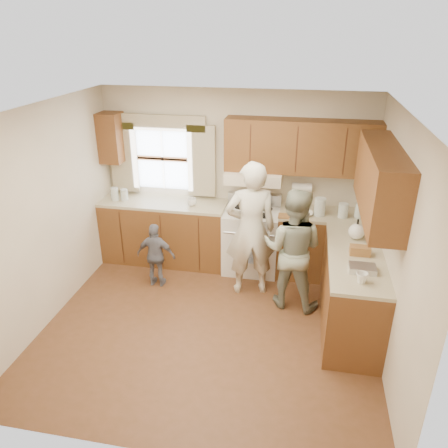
% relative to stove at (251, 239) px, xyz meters
% --- Properties ---
extents(room, '(3.80, 3.80, 3.80)m').
position_rel_stove_xyz_m(room, '(-0.30, -1.44, 0.78)').
color(room, '#523219').
rests_on(room, ground).
extents(kitchen_fixtures, '(3.80, 2.25, 2.15)m').
position_rel_stove_xyz_m(kitchen_fixtures, '(0.31, -0.36, 0.37)').
color(kitchen_fixtures, '#47220F').
rests_on(kitchen_fixtures, ground).
extents(stove, '(0.76, 0.67, 1.07)m').
position_rel_stove_xyz_m(stove, '(0.00, 0.00, 0.00)').
color(stove, silver).
rests_on(stove, ground).
extents(woman_left, '(0.74, 0.59, 1.79)m').
position_rel_stove_xyz_m(woman_left, '(0.06, -0.59, 0.43)').
color(woman_left, beige).
rests_on(woman_left, ground).
extents(woman_right, '(0.85, 0.71, 1.55)m').
position_rel_stove_xyz_m(woman_right, '(0.60, -0.79, 0.31)').
color(woman_right, '#2E482F').
rests_on(woman_right, ground).
extents(child, '(0.53, 0.23, 0.90)m').
position_rel_stove_xyz_m(child, '(-1.19, -0.69, -0.02)').
color(child, slate).
rests_on(child, ground).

